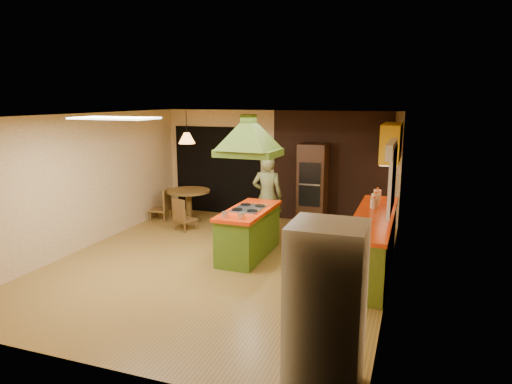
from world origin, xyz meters
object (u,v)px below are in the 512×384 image
at_px(man, 267,197).
at_px(wall_oven, 313,185).
at_px(dining_table, 189,199).
at_px(kitchen_island, 249,232).
at_px(canister_large, 377,195).
at_px(refrigerator, 326,310).

bearing_deg(man, wall_oven, -127.74).
bearing_deg(dining_table, man, -14.49).
relative_size(kitchen_island, wall_oven, 0.95).
bearing_deg(canister_large, refrigerator, -90.83).
relative_size(refrigerator, wall_oven, 0.93).
xyz_separation_m(refrigerator, wall_oven, (-1.42, 5.79, 0.07)).
height_order(wall_oven, dining_table, wall_oven).
bearing_deg(refrigerator, wall_oven, 103.57).
xyz_separation_m(man, canister_large, (2.14, -0.03, 0.19)).
relative_size(kitchen_island, refrigerator, 1.03).
bearing_deg(kitchen_island, man, 93.13).
bearing_deg(dining_table, wall_oven, 14.24).
relative_size(man, dining_table, 1.72).
bearing_deg(kitchen_island, refrigerator, -58.31).
bearing_deg(canister_large, wall_oven, 139.98).
bearing_deg(kitchen_island, wall_oven, 76.84).
xyz_separation_m(refrigerator, dining_table, (-4.13, 5.11, -0.33)).
bearing_deg(kitchen_island, canister_large, 30.06).
distance_m(refrigerator, dining_table, 6.57).
relative_size(dining_table, canister_large, 4.81).
relative_size(kitchen_island, man, 1.03).
bearing_deg(wall_oven, man, -118.10).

